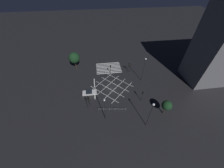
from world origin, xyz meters
name	(u,v)px	position (x,y,z in m)	size (l,w,h in m)	color
ground_plane	(112,86)	(0.00, 0.00, 0.00)	(200.00, 200.00, 0.00)	black
road_markings	(109,73)	(0.30, -7.23, 0.00)	(13.99, 20.64, 0.01)	silver
traffic_light_median_south	(111,68)	(-0.36, -6.76, 2.51)	(0.36, 0.39, 3.50)	black
traffic_light_ne_main	(89,100)	(7.00, 7.03, 2.64)	(0.39, 0.36, 3.68)	black
traffic_light_ne_cross	(87,101)	(7.61, 7.77, 3.26)	(0.36, 0.39, 4.58)	black
traffic_light_sw_cross	(129,66)	(-6.91, -6.70, 2.87)	(0.36, 0.39, 4.02)	black
traffic_light_sw_main	(130,66)	(-7.50, -6.88, 2.54)	(0.39, 0.36, 3.55)	black
traffic_light_nw_cross	(143,94)	(-7.69, 6.86, 2.69)	(0.36, 0.39, 3.75)	black
street_lamp_east	(144,65)	(-10.34, -1.69, 6.20)	(0.52, 0.52, 8.81)	black
street_lamp_west	(105,107)	(3.18, 11.59, 5.18)	(0.44, 0.44, 7.83)	black
street_lamp_far	(151,111)	(-6.55, 14.62, 6.23)	(0.54, 0.54, 8.66)	black
street_tree_near	(167,105)	(-12.21, 11.90, 3.47)	(2.53, 2.53, 4.76)	#38281C
street_tree_far	(74,58)	(12.12, -11.24, 4.85)	(3.94, 3.94, 6.84)	#38281C
waiting_car	(90,93)	(7.22, 2.33, 0.60)	(4.27, 1.80, 1.28)	silver
pedestrian_railing	(112,109)	(1.21, 9.27, 0.67)	(7.44, 1.02, 1.05)	gray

